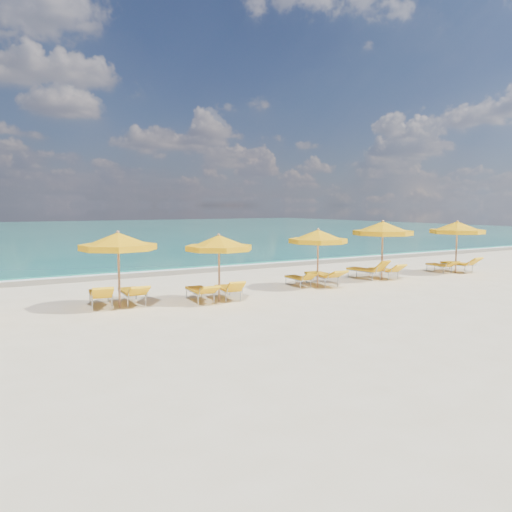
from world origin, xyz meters
TOP-DOWN VIEW (x-y plane):
  - ground_plane at (0.00, 0.00)m, footprint 120.00×120.00m
  - ocean at (0.00, 48.00)m, footprint 120.00×80.00m
  - wet_sand_band at (0.00, 7.40)m, footprint 120.00×2.60m
  - foam_line at (0.00, 8.20)m, footprint 120.00×1.20m
  - whitecap_near at (-6.00, 17.00)m, footprint 14.00×0.36m
  - whitecap_far at (8.00, 24.00)m, footprint 18.00×0.30m
  - umbrella_2 at (-5.71, 0.17)m, footprint 2.88×2.88m
  - umbrella_3 at (-2.59, -0.52)m, footprint 2.69×2.69m
  - umbrella_4 at (1.94, 0.09)m, footprint 2.73×2.73m
  - umbrella_5 at (5.54, 0.31)m, footprint 2.52×2.52m
  - umbrella_6 at (10.06, 0.10)m, footprint 2.78×2.78m
  - lounger_2_left at (-6.19, 0.62)m, footprint 0.93×2.03m
  - lounger_2_right at (-5.19, 0.57)m, footprint 0.73×1.96m
  - lounger_3_left at (-3.14, -0.21)m, footprint 0.75×1.91m
  - lounger_3_right at (-2.13, -0.27)m, footprint 0.83×1.79m
  - lounger_4_left at (1.47, 0.69)m, footprint 0.59×1.65m
  - lounger_4_right at (2.45, 0.43)m, footprint 0.78×2.13m
  - lounger_5_left at (5.07, 0.82)m, footprint 0.96×1.97m
  - lounger_5_right at (5.97, 0.58)m, footprint 0.67×1.83m
  - lounger_6_left at (9.69, 0.71)m, footprint 0.73×1.73m
  - lounger_6_right at (10.60, 0.38)m, footprint 0.69×1.94m

SIDE VIEW (x-z plane):
  - ground_plane at x=0.00m, z-range 0.00..0.00m
  - ocean at x=0.00m, z-range -0.15..0.15m
  - wet_sand_band at x=0.00m, z-range -0.01..0.01m
  - foam_line at x=0.00m, z-range -0.01..0.01m
  - whitecap_near at x=-6.00m, z-range -0.03..0.03m
  - whitecap_far at x=8.00m, z-range -0.03..0.03m
  - lounger_4_left at x=1.47m, z-range -0.14..0.53m
  - lounger_6_left at x=9.69m, z-range -0.12..0.52m
  - lounger_3_right at x=-2.13m, z-range -0.17..0.59m
  - lounger_5_right at x=5.97m, z-range -0.15..0.59m
  - lounger_3_left at x=-3.14m, z-range -0.13..0.57m
  - lounger_2_right at x=-5.19m, z-range -0.15..0.60m
  - lounger_6_right at x=10.60m, z-range -0.17..0.63m
  - lounger_2_left at x=-6.19m, z-range -0.17..0.64m
  - lounger_5_left at x=5.07m, z-range -0.22..0.70m
  - lounger_4_right at x=2.45m, z-range -0.13..0.62m
  - umbrella_3 at x=-2.59m, z-range 0.80..3.05m
  - umbrella_4 at x=1.94m, z-range 0.81..3.11m
  - umbrella_2 at x=-5.71m, z-range 0.84..3.24m
  - umbrella_6 at x=10.06m, z-range 0.88..3.36m
  - umbrella_5 at x=5.54m, z-range 0.90..3.45m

